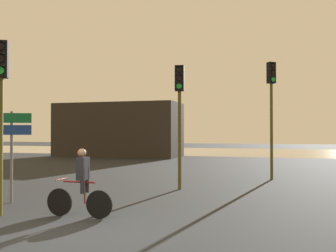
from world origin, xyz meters
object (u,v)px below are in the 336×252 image
(traffic_light_near_left, at_px, (1,93))
(direction_sign_post, at_px, (11,140))
(distant_building, at_px, (118,130))
(traffic_light_far_right, at_px, (271,99))
(traffic_light_center, at_px, (180,103))
(cyclist, at_px, (81,183))

(traffic_light_near_left, relative_size, direction_sign_post, 1.62)
(distant_building, bearing_deg, traffic_light_far_right, -44.41)
(traffic_light_near_left, relative_size, traffic_light_center, 0.97)
(traffic_light_center, bearing_deg, cyclist, 68.32)
(traffic_light_near_left, distance_m, cyclist, 2.93)
(traffic_light_far_right, height_order, direction_sign_post, traffic_light_far_right)
(traffic_light_near_left, height_order, cyclist, traffic_light_near_left)
(distant_building, distance_m, traffic_light_far_right, 17.49)
(traffic_light_center, relative_size, cyclist, 2.55)
(traffic_light_far_right, xyz_separation_m, cyclist, (-4.20, -8.56, -2.61))
(traffic_light_far_right, xyz_separation_m, direction_sign_post, (-7.03, -7.50, -1.64))
(traffic_light_far_right, bearing_deg, traffic_light_center, 12.19)
(traffic_light_center, height_order, cyclist, traffic_light_center)
(distant_building, xyz_separation_m, cyclist, (8.27, -20.77, -1.38))
(traffic_light_center, height_order, direction_sign_post, traffic_light_center)
(traffic_light_near_left, relative_size, cyclist, 2.47)
(distant_building, relative_size, traffic_light_near_left, 2.43)
(traffic_light_center, bearing_deg, distant_building, -68.03)
(traffic_light_center, distance_m, cyclist, 5.44)
(distant_building, xyz_separation_m, traffic_light_far_right, (12.46, -12.21, 1.23))
(traffic_light_far_right, height_order, traffic_light_center, traffic_light_far_right)
(cyclist, bearing_deg, traffic_light_far_right, -25.88)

